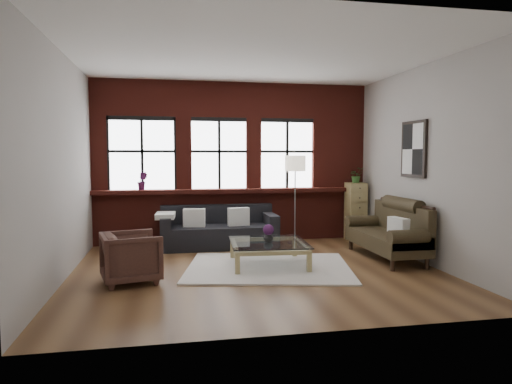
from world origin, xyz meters
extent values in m
plane|color=brown|center=(0.00, 0.00, 0.00)|extent=(5.50, 5.50, 0.00)
plane|color=white|center=(0.00, 0.00, 3.20)|extent=(5.50, 5.50, 0.00)
plane|color=#A49F98|center=(0.00, 2.50, 1.60)|extent=(5.50, 0.00, 5.50)
plane|color=#A49F98|center=(0.00, -2.50, 1.60)|extent=(5.50, 0.00, 5.50)
plane|color=#A49F98|center=(-2.75, 0.00, 1.60)|extent=(0.00, 5.00, 5.00)
plane|color=#A49F98|center=(2.75, 0.00, 1.60)|extent=(0.00, 5.00, 5.00)
cube|color=maroon|center=(0.00, 2.35, 1.04)|extent=(5.50, 0.30, 0.08)
cube|color=beige|center=(0.20, 0.11, 0.01)|extent=(2.83, 2.42, 0.03)
cube|color=white|center=(-0.84, 1.80, 0.59)|extent=(0.42, 0.21, 0.34)
cube|color=white|center=(-0.01, 1.80, 0.59)|extent=(0.42, 0.19, 0.34)
cube|color=white|center=(2.22, -0.17, 0.61)|extent=(0.20, 0.40, 0.34)
imported|color=#402720|center=(-1.82, -0.31, 0.35)|extent=(0.92, 0.90, 0.70)
imported|color=#B2B2B2|center=(0.24, 0.26, 0.46)|extent=(0.20, 0.20, 0.16)
sphere|color=#4A1A4C|center=(0.24, 0.26, 0.58)|extent=(0.17, 0.17, 0.17)
cube|color=#A08F57|center=(2.49, 2.13, 0.59)|extent=(0.36, 0.36, 1.18)
imported|color=#2D5923|center=(2.49, 2.13, 1.34)|extent=(0.30, 0.26, 0.31)
imported|color=#4A1A4C|center=(-1.80, 2.32, 1.26)|extent=(0.22, 0.19, 0.35)
camera|label=1|loc=(-1.29, -6.69, 1.74)|focal=32.00mm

